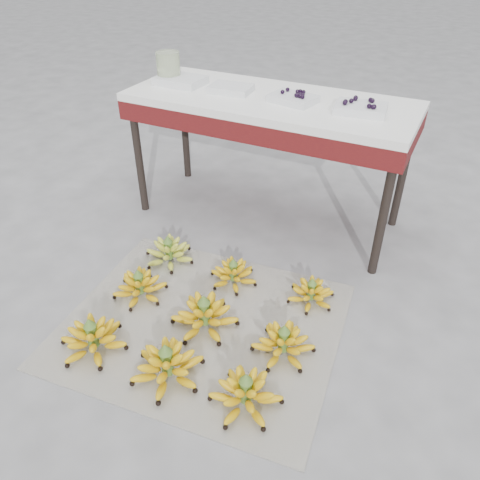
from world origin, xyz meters
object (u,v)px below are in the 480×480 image
at_px(newspaper_mat, 203,324).
at_px(tray_far_right, 361,108).
at_px(vendor_table, 269,113).
at_px(glass_jar, 168,67).
at_px(bunch_front_right, 246,394).
at_px(bunch_front_center, 167,365).
at_px(bunch_back_left, 169,252).
at_px(bunch_mid_left, 140,286).
at_px(bunch_front_left, 93,338).
at_px(bunch_back_right, 311,293).
at_px(tray_right, 293,98).
at_px(bunch_back_center, 233,274).
at_px(tray_left, 231,89).
at_px(bunch_mid_center, 205,316).
at_px(tray_far_left, 181,80).
at_px(bunch_mid_right, 283,343).

relative_size(newspaper_mat, tray_far_right, 4.61).
relative_size(vendor_table, glass_jar, 9.28).
height_order(bunch_front_right, vendor_table, vendor_table).
height_order(bunch_front_center, bunch_back_left, bunch_front_center).
relative_size(newspaper_mat, glass_jar, 7.27).
bearing_deg(glass_jar, bunch_mid_left, -68.06).
relative_size(bunch_front_left, bunch_front_right, 1.04).
xyz_separation_m(bunch_front_center, bunch_back_right, (0.38, 0.70, -0.01)).
bearing_deg(tray_right, bunch_mid_left, -112.65).
bearing_deg(newspaper_mat, tray_right, 88.91).
bearing_deg(bunch_back_right, bunch_front_center, -139.51).
xyz_separation_m(bunch_front_left, tray_far_right, (0.73, 1.34, 0.72)).
bearing_deg(bunch_front_right, bunch_front_left, 178.99).
bearing_deg(bunch_back_left, tray_right, 68.36).
bearing_deg(bunch_back_center, bunch_front_left, -118.81).
bearing_deg(newspaper_mat, tray_left, 109.62).
bearing_deg(glass_jar, bunch_mid_center, -52.15).
bearing_deg(bunch_back_center, tray_left, 115.52).
height_order(bunch_back_right, glass_jar, glass_jar).
bearing_deg(vendor_table, bunch_front_right, -69.43).
bearing_deg(vendor_table, tray_far_left, -178.53).
bearing_deg(bunch_mid_right, bunch_front_center, -162.48).
relative_size(newspaper_mat, bunch_back_right, 4.10).
xyz_separation_m(bunch_back_left, tray_far_left, (-0.28, 0.66, 0.73)).
relative_size(bunch_front_center, bunch_front_right, 1.25).
height_order(bunch_front_center, tray_left, tray_left).
xyz_separation_m(bunch_mid_left, tray_right, (0.40, 0.96, 0.73)).
distance_m(bunch_mid_left, bunch_back_right, 0.85).
distance_m(bunch_mid_center, bunch_mid_right, 0.39).
bearing_deg(bunch_back_center, bunch_mid_center, -87.71).
bearing_deg(bunch_mid_center, vendor_table, 80.75).
height_order(bunch_front_center, glass_jar, glass_jar).
bearing_deg(tray_far_left, tray_left, 0.26).
relative_size(newspaper_mat, bunch_mid_left, 3.56).
distance_m(bunch_mid_left, vendor_table, 1.19).
height_order(newspaper_mat, vendor_table, vendor_table).
bearing_deg(glass_jar, newspaper_mat, -52.64).
bearing_deg(tray_far_right, bunch_mid_center, -109.76).
bearing_deg(bunch_front_left, bunch_front_center, 7.75).
bearing_deg(tray_far_left, bunch_front_left, -75.85).
distance_m(bunch_back_left, tray_left, 0.98).
distance_m(bunch_front_right, tray_left, 1.66).
bearing_deg(tray_right, tray_far_right, 0.66).
distance_m(bunch_mid_left, bunch_back_left, 0.31).
distance_m(bunch_back_left, vendor_table, 0.96).
height_order(bunch_back_right, tray_right, tray_right).
bearing_deg(bunch_mid_left, glass_jar, 135.92).
distance_m(newspaper_mat, bunch_mid_center, 0.07).
relative_size(bunch_front_center, glass_jar, 2.22).
relative_size(bunch_back_center, bunch_back_right, 0.84).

